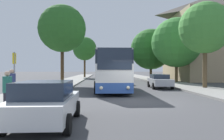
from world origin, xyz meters
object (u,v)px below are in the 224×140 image
(parked_car_left_curb, at_px, (45,102))
(parked_car_right_near, at_px, (160,81))
(bus_middle, at_px, (109,70))
(tree_right_far, at_px, (151,49))
(tree_right_near, at_px, (176,43))
(tree_left_near, at_px, (85,49))
(bus_stop_sign, at_px, (14,71))
(pedestrian_waiting_near, at_px, (12,86))
(pedestrian_waiting_far, at_px, (11,83))
(tree_left_far, at_px, (62,29))
(bus_front, at_px, (111,70))
(pedestrian_walking_back, at_px, (7,91))
(tree_right_mid, at_px, (205,28))

(parked_car_left_curb, bearing_deg, parked_car_right_near, 61.10)
(bus_middle, bearing_deg, tree_right_far, 18.34)
(tree_right_near, bearing_deg, parked_car_left_curb, -118.75)
(tree_right_near, bearing_deg, tree_left_near, 127.19)
(bus_stop_sign, height_order, pedestrian_waiting_near, bus_stop_sign)
(pedestrian_waiting_far, xyz_separation_m, tree_left_far, (1.02, 12.23, 5.74))
(bus_front, distance_m, pedestrian_waiting_far, 8.55)
(bus_middle, bearing_deg, parked_car_left_curb, -96.19)
(tree_left_near, bearing_deg, pedestrian_walking_back, -89.97)
(pedestrian_waiting_far, xyz_separation_m, tree_right_near, (15.95, 15.26, 4.53))
(pedestrian_waiting_far, height_order, tree_left_far, tree_left_far)
(bus_stop_sign, xyz_separation_m, tree_left_far, (0.06, 14.09, 4.92))
(tree_right_near, bearing_deg, bus_front, -133.23)
(bus_front, relative_size, tree_left_far, 1.12)
(bus_stop_sign, bearing_deg, pedestrian_walking_back, -72.75)
(parked_car_left_curb, relative_size, tree_left_far, 0.43)
(parked_car_left_curb, bearing_deg, tree_left_near, 92.45)
(bus_front, xyz_separation_m, tree_right_mid, (8.86, 0.69, 3.99))
(pedestrian_waiting_far, xyz_separation_m, tree_right_mid, (15.49, 6.03, 4.78))
(parked_car_left_curb, xyz_separation_m, tree_right_near, (12.04, 21.95, 4.74))
(pedestrian_waiting_far, bearing_deg, bus_middle, -138.56)
(parked_car_left_curb, height_order, tree_left_far, tree_left_far)
(bus_stop_sign, height_order, tree_right_mid, tree_right_mid)
(parked_car_left_curb, bearing_deg, bus_stop_sign, 121.02)
(bus_stop_sign, distance_m, pedestrian_waiting_far, 2.25)
(parked_car_left_curb, height_order, tree_left_near, tree_left_near)
(pedestrian_waiting_near, bearing_deg, pedestrian_waiting_far, -147.71)
(bus_middle, height_order, tree_left_near, tree_left_near)
(pedestrian_walking_back, bearing_deg, bus_stop_sign, -124.56)
(pedestrian_waiting_far, distance_m, pedestrian_walking_back, 5.49)
(pedestrian_walking_back, distance_m, tree_left_near, 39.18)
(tree_right_mid, bearing_deg, bus_front, -175.56)
(tree_left_near, bearing_deg, bus_front, -80.65)
(tree_left_far, bearing_deg, tree_right_near, 11.46)
(parked_car_right_near, relative_size, pedestrian_waiting_far, 2.56)
(tree_left_near, distance_m, tree_right_far, 17.05)
(parked_car_right_near, relative_size, pedestrian_waiting_near, 2.46)
(parked_car_left_curb, bearing_deg, bus_middle, 83.20)
(bus_middle, relative_size, tree_left_far, 1.19)
(pedestrian_waiting_far, bearing_deg, bus_front, -170.08)
(bus_middle, distance_m, pedestrian_walking_back, 24.85)
(tree_left_far, bearing_deg, tree_right_mid, -23.19)
(pedestrian_walking_back, bearing_deg, parked_car_right_near, -179.41)
(pedestrian_waiting_near, bearing_deg, bus_front, 155.71)
(tree_left_far, xyz_separation_m, tree_right_far, (12.79, 9.26, -1.57))
(bus_stop_sign, bearing_deg, bus_middle, 74.39)
(tree_right_far, bearing_deg, pedestrian_waiting_near, -117.26)
(bus_front, xyz_separation_m, pedestrian_waiting_near, (-5.38, -8.23, -0.75))
(bus_middle, xyz_separation_m, tree_right_mid, (8.63, -13.20, 3.96))
(bus_front, relative_size, pedestrian_walking_back, 6.36)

